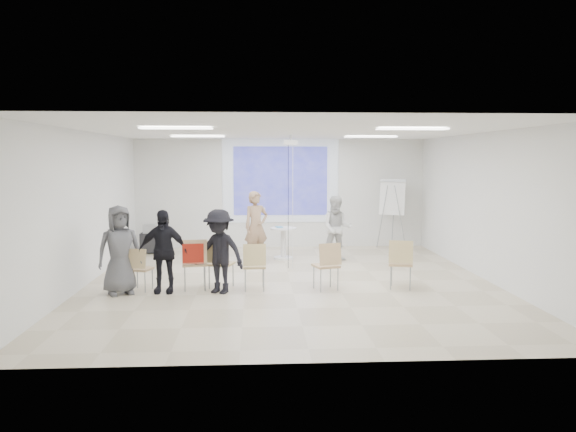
{
  "coord_description": "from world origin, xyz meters",
  "views": [
    {
      "loc": [
        -0.66,
        -11.05,
        2.47
      ],
      "look_at": [
        0.0,
        0.8,
        1.25
      ],
      "focal_mm": 35.0,
      "sensor_mm": 36.0,
      "label": 1
    }
  ],
  "objects": [
    {
      "name": "flipchart_easel",
      "position": [
        3.03,
        4.02,
        1.4
      ],
      "size": [
        0.75,
        0.61,
        1.9
      ],
      "rotation": [
        0.0,
        0.0,
        -0.43
      ],
      "color": "#94979C",
      "rests_on": "floor"
    },
    {
      "name": "fluor_panel_ne",
      "position": [
        2.0,
        2.0,
        2.97
      ],
      "size": [
        1.2,
        0.3,
        0.02
      ],
      "primitive_type": "cube",
      "color": "white",
      "rests_on": "ceiling"
    },
    {
      "name": "ceiling_projector",
      "position": [
        0.1,
        1.49,
        2.69
      ],
      "size": [
        0.3,
        0.25,
        3.0
      ],
      "color": "white",
      "rests_on": "ceiling"
    },
    {
      "name": "laptop",
      "position": [
        -1.35,
        -0.39,
        0.5
      ],
      "size": [
        0.4,
        0.34,
        0.03
      ],
      "primitive_type": "imported",
      "rotation": [
        0.0,
        0.0,
        2.82
      ],
      "color": "black",
      "rests_on": "chair_left_inner"
    },
    {
      "name": "player_left",
      "position": [
        -0.68,
        2.21,
        0.96
      ],
      "size": [
        0.84,
        0.74,
        1.93
      ],
      "primitive_type": "imported",
      "rotation": [
        0.0,
        0.0,
        0.47
      ],
      "color": "tan",
      "rests_on": "floor"
    },
    {
      "name": "chair_far_left",
      "position": [
        -2.86,
        -0.63,
        0.48
      ],
      "size": [
        0.47,
        0.49,
        0.82
      ],
      "rotation": [
        0.0,
        0.0,
        -0.26
      ],
      "color": "tan",
      "rests_on": "floor"
    },
    {
      "name": "chair_left_inner",
      "position": [
        -1.38,
        -0.49,
        0.55
      ],
      "size": [
        0.56,
        0.58,
        0.93
      ],
      "rotation": [
        0.0,
        0.0,
        -0.32
      ],
      "color": "tan",
      "rests_on": "floor"
    },
    {
      "name": "ceiling",
      "position": [
        0.0,
        0.0,
        3.05
      ],
      "size": [
        8.0,
        9.0,
        0.1
      ],
      "primitive_type": "cube",
      "color": "white",
      "rests_on": "wall_back"
    },
    {
      "name": "projection_halo",
      "position": [
        0.0,
        4.49,
        1.85
      ],
      "size": [
        3.2,
        0.01,
        2.3
      ],
      "primitive_type": "cube",
      "color": "silver",
      "rests_on": "wall_back"
    },
    {
      "name": "fluor_panel_nw",
      "position": [
        -2.0,
        2.0,
        2.97
      ],
      "size": [
        1.2,
        0.3,
        0.02
      ],
      "primitive_type": "cube",
      "color": "white",
      "rests_on": "ceiling"
    },
    {
      "name": "audience_left",
      "position": [
        -2.39,
        -0.75,
        0.88
      ],
      "size": [
        1.07,
        0.69,
        1.77
      ],
      "primitive_type": "imported",
      "rotation": [
        0.0,
        0.0,
        -0.07
      ],
      "color": "black",
      "rests_on": "floor"
    },
    {
      "name": "controller_right",
      "position": [
        1.1,
        2.61,
        1.18
      ],
      "size": [
        0.05,
        0.13,
        0.04
      ],
      "primitive_type": "cube",
      "rotation": [
        0.0,
        0.0,
        -0.11
      ],
      "color": "white",
      "rests_on": "player_right"
    },
    {
      "name": "chair_left_mid",
      "position": [
        -1.83,
        -0.61,
        0.58
      ],
      "size": [
        0.51,
        0.54,
        0.98
      ],
      "rotation": [
        0.0,
        0.0,
        0.13
      ],
      "color": "tan",
      "rests_on": "floor"
    },
    {
      "name": "pedestal_table",
      "position": [
        -0.02,
        2.58,
        0.44
      ],
      "size": [
        0.78,
        0.78,
        0.8
      ],
      "rotation": [
        0.0,
        0.0,
        0.23
      ],
      "color": "white",
      "rests_on": "floor"
    },
    {
      "name": "audience_mid",
      "position": [
        -1.36,
        -0.85,
        0.88
      ],
      "size": [
        1.29,
        1.07,
        1.76
      ],
      "primitive_type": "imported",
      "rotation": [
        0.0,
        0.0,
        -0.47
      ],
      "color": "black",
      "rests_on": "floor"
    },
    {
      "name": "fluor_panel_sw",
      "position": [
        -2.0,
        -1.5,
        2.97
      ],
      "size": [
        1.2,
        0.3,
        0.02
      ],
      "primitive_type": "cube",
      "color": "white",
      "rests_on": "ceiling"
    },
    {
      "name": "chair_right_inner",
      "position": [
        0.65,
        -0.78,
        0.54
      ],
      "size": [
        0.54,
        0.56,
        0.91
      ],
      "rotation": [
        0.0,
        0.0,
        0.28
      ],
      "color": "tan",
      "rests_on": "floor"
    },
    {
      "name": "fluor_panel_se",
      "position": [
        2.0,
        -1.5,
        2.97
      ],
      "size": [
        1.2,
        0.3,
        0.02
      ],
      "primitive_type": "cube",
      "color": "white",
      "rests_on": "ceiling"
    },
    {
      "name": "chair_right_far",
      "position": [
        2.05,
        -0.74,
        0.56
      ],
      "size": [
        0.56,
        0.58,
        0.95
      ],
      "rotation": [
        0.0,
        0.0,
        -0.28
      ],
      "color": "tan",
      "rests_on": "floor"
    },
    {
      "name": "wall_left",
      "position": [
        -4.05,
        0.0,
        1.5
      ],
      "size": [
        0.1,
        9.0,
        3.0
      ],
      "primitive_type": "cube",
      "color": "silver",
      "rests_on": "floor"
    },
    {
      "name": "floor",
      "position": [
        0.0,
        0.0,
        -0.05
      ],
      "size": [
        8.0,
        9.0,
        0.1
      ],
      "primitive_type": "cube",
      "color": "beige",
      "rests_on": "ground"
    },
    {
      "name": "red_jacket",
      "position": [
        -1.84,
        -0.74,
        0.72
      ],
      "size": [
        0.4,
        0.14,
        0.37
      ],
      "primitive_type": "cube",
      "rotation": [
        0.0,
        0.0,
        0.13
      ],
      "color": "maroon",
      "rests_on": "chair_left_mid"
    },
    {
      "name": "chair_center",
      "position": [
        -0.71,
        -0.72,
        0.53
      ],
      "size": [
        0.43,
        0.47,
        0.9
      ],
      "rotation": [
        0.0,
        0.0,
        0.03
      ],
      "color": "tan",
      "rests_on": "floor"
    },
    {
      "name": "controller_left",
      "position": [
        -0.5,
        2.46,
        1.27
      ],
      "size": [
        0.09,
        0.12,
        0.04
      ],
      "primitive_type": "cube",
      "rotation": [
        0.0,
        0.0,
        0.47
      ],
      "color": "silver",
      "rests_on": "player_left"
    },
    {
      "name": "audience_outer",
      "position": [
        -3.16,
        -0.83,
        0.91
      ],
      "size": [
        1.06,
        0.92,
        1.82
      ],
      "primitive_type": "imported",
      "rotation": [
        0.0,
        0.0,
        0.45
      ],
      "color": "#57585C",
      "rests_on": "floor"
    },
    {
      "name": "av_cart",
      "position": [
        -3.44,
        3.64,
        0.35
      ],
      "size": [
        0.51,
        0.41,
        0.76
      ],
      "rotation": [
        0.0,
        0.0,
        0.01
      ],
      "color": "black",
      "rests_on": "floor"
    },
    {
      "name": "wall_back",
      "position": [
        0.0,
        4.55,
        1.5
      ],
      "size": [
        8.0,
        0.1,
        3.0
      ],
      "primitive_type": "cube",
      "color": "silver",
      "rests_on": "floor"
    },
    {
      "name": "player_right",
      "position": [
        1.28,
        2.36,
        0.87
      ],
      "size": [
        0.91,
        0.76,
        1.74
      ],
      "primitive_type": "imported",
      "rotation": [
        0.0,
        0.0,
        -0.11
      ],
      "color": "silver",
      "rests_on": "floor"
    },
    {
      "name": "wall_right",
      "position": [
        4.05,
        0.0,
        1.5
      ],
      "size": [
        0.1,
        9.0,
        3.0
      ],
      "primitive_type": "cube",
      "color": "silver",
      "rests_on": "floor"
    },
    {
      "name": "projection_image",
      "position": [
        0.0,
        4.47,
        1.85
      ],
      "size": [
        2.6,
        0.01,
        1.9
      ],
      "primitive_type": "cube",
      "color": "#3035A5",
      "rests_on": "wall_back"
    }
  ]
}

